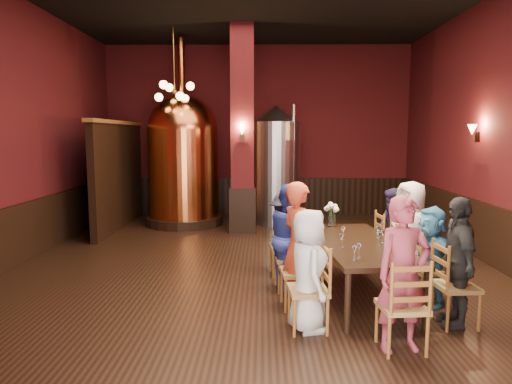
{
  "coord_description": "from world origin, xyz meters",
  "views": [
    {
      "loc": [
        0.14,
        -7.28,
        2.16
      ],
      "look_at": [
        0.03,
        0.2,
        1.22
      ],
      "focal_mm": 32.0,
      "sensor_mm": 36.0,
      "label": 1
    }
  ],
  "objects_px": {
    "person_0": "(308,270)",
    "steel_vessel": "(276,165)",
    "person_2": "(291,237)",
    "rose_vase": "(332,211)",
    "copper_kettle": "(183,158)",
    "person_1": "(298,245)",
    "dining_table": "(357,246)"
  },
  "relations": [
    {
      "from": "dining_table",
      "to": "person_1",
      "type": "distance_m",
      "value": 0.92
    },
    {
      "from": "person_1",
      "to": "copper_kettle",
      "type": "relative_size",
      "value": 0.36
    },
    {
      "from": "person_1",
      "to": "copper_kettle",
      "type": "xyz_separation_m",
      "value": [
        -2.35,
        5.36,
        0.81
      ]
    },
    {
      "from": "dining_table",
      "to": "rose_vase",
      "type": "bearing_deg",
      "value": 96.12
    },
    {
      "from": "person_0",
      "to": "dining_table",
      "type": "bearing_deg",
      "value": -43.98
    },
    {
      "from": "copper_kettle",
      "to": "rose_vase",
      "type": "xyz_separation_m",
      "value": [
        2.97,
        -3.97,
        -0.6
      ]
    },
    {
      "from": "steel_vessel",
      "to": "rose_vase",
      "type": "xyz_separation_m",
      "value": [
        0.75,
        -4.11,
        -0.43
      ]
    },
    {
      "from": "person_1",
      "to": "copper_kettle",
      "type": "bearing_deg",
      "value": -1.52
    },
    {
      "from": "person_0",
      "to": "person_2",
      "type": "relative_size",
      "value": 0.91
    },
    {
      "from": "copper_kettle",
      "to": "rose_vase",
      "type": "height_order",
      "value": "copper_kettle"
    },
    {
      "from": "dining_table",
      "to": "person_2",
      "type": "xyz_separation_m",
      "value": [
        -0.88,
        0.25,
        0.06
      ]
    },
    {
      "from": "steel_vessel",
      "to": "rose_vase",
      "type": "height_order",
      "value": "steel_vessel"
    },
    {
      "from": "copper_kettle",
      "to": "person_0",
      "type": "bearing_deg",
      "value": -68.25
    },
    {
      "from": "person_1",
      "to": "copper_kettle",
      "type": "distance_m",
      "value": 5.91
    },
    {
      "from": "person_2",
      "to": "copper_kettle",
      "type": "xyz_separation_m",
      "value": [
        -2.29,
        4.71,
        0.86
      ]
    },
    {
      "from": "rose_vase",
      "to": "person_0",
      "type": "bearing_deg",
      "value": -105.39
    },
    {
      "from": "person_2",
      "to": "person_1",
      "type": "bearing_deg",
      "value": 174.25
    },
    {
      "from": "dining_table",
      "to": "person_0",
      "type": "bearing_deg",
      "value": -130.36
    },
    {
      "from": "person_0",
      "to": "copper_kettle",
      "type": "distance_m",
      "value": 6.56
    },
    {
      "from": "person_0",
      "to": "person_2",
      "type": "height_order",
      "value": "person_2"
    },
    {
      "from": "copper_kettle",
      "to": "steel_vessel",
      "type": "distance_m",
      "value": 2.24
    },
    {
      "from": "person_1",
      "to": "copper_kettle",
      "type": "height_order",
      "value": "copper_kettle"
    },
    {
      "from": "person_0",
      "to": "person_2",
      "type": "xyz_separation_m",
      "value": [
        -0.12,
        1.32,
        0.07
      ]
    },
    {
      "from": "rose_vase",
      "to": "copper_kettle",
      "type": "bearing_deg",
      "value": 126.8
    },
    {
      "from": "person_0",
      "to": "steel_vessel",
      "type": "bearing_deg",
      "value": -6.93
    },
    {
      "from": "person_1",
      "to": "rose_vase",
      "type": "xyz_separation_m",
      "value": [
        0.62,
        1.39,
        0.21
      ]
    },
    {
      "from": "person_0",
      "to": "person_1",
      "type": "bearing_deg",
      "value": -3.61
    },
    {
      "from": "person_0",
      "to": "copper_kettle",
      "type": "height_order",
      "value": "copper_kettle"
    },
    {
      "from": "copper_kettle",
      "to": "dining_table",
      "type": "bearing_deg",
      "value": -57.45
    },
    {
      "from": "dining_table",
      "to": "rose_vase",
      "type": "relative_size",
      "value": 6.44
    },
    {
      "from": "person_2",
      "to": "steel_vessel",
      "type": "distance_m",
      "value": 4.89
    },
    {
      "from": "person_1",
      "to": "person_2",
      "type": "xyz_separation_m",
      "value": [
        -0.06,
        0.66,
        -0.05
      ]
    }
  ]
}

